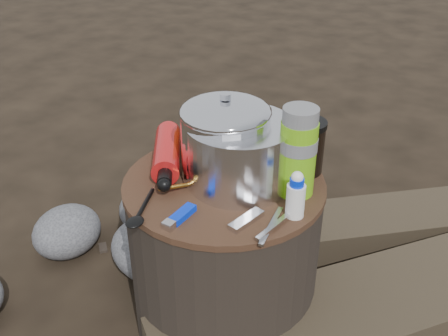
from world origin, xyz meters
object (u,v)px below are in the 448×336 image
at_px(fuel_bottle, 167,152).
at_px(travel_mug, 306,147).
at_px(log_main, 447,290).
at_px(camping_pot, 225,140).
at_px(thermos, 298,152).
at_px(stump, 224,254).

distance_m(fuel_bottle, travel_mug, 0.34).
height_order(log_main, travel_mug, travel_mug).
height_order(camping_pot, travel_mug, camping_pot).
bearing_deg(fuel_bottle, log_main, -7.36).
bearing_deg(log_main, thermos, -102.72).
distance_m(log_main, fuel_bottle, 0.87).
height_order(fuel_bottle, thermos, thermos).
bearing_deg(camping_pot, log_main, 27.01).
bearing_deg(log_main, camping_pot, -110.61).
bearing_deg(travel_mug, stump, -138.34).
relative_size(stump, fuel_bottle, 1.75).
xyz_separation_m(log_main, travel_mug, (-0.39, -0.16, 0.44)).
bearing_deg(travel_mug, thermos, -82.69).
relative_size(camping_pot, thermos, 0.99).
relative_size(stump, thermos, 2.31).
xyz_separation_m(log_main, thermos, (-0.38, -0.26, 0.48)).
bearing_deg(thermos, camping_pot, -174.66).
bearing_deg(travel_mug, fuel_bottle, -158.92).
bearing_deg(travel_mug, log_main, 22.82).
bearing_deg(log_main, fuel_bottle, -115.57).
height_order(log_main, fuel_bottle, fuel_bottle).
xyz_separation_m(fuel_bottle, travel_mug, (0.32, 0.12, 0.03)).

